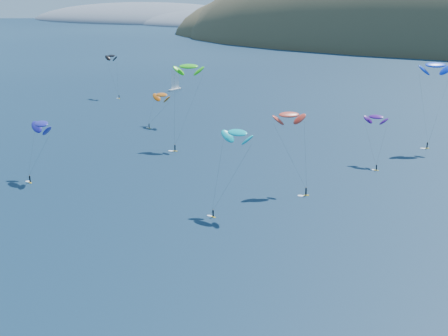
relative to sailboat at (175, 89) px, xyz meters
name	(u,v)px	position (x,y,z in m)	size (l,w,h in m)	color
headland	(163,23)	(-356.93, 533.51, -4.31)	(460.00, 250.00, 60.00)	slate
sailboat	(175,89)	(0.00, 0.00, 0.00)	(9.47, 8.15, 11.62)	silver
kitesurfer_1	(162,95)	(38.28, -69.61, 10.31)	(9.54, 10.74, 13.71)	yellow
kitesurfer_3	(189,67)	(61.65, -88.89, 24.07)	(10.29, 15.19, 27.70)	yellow
kitesurfer_4	(436,65)	(131.51, -56.40, 25.00)	(11.27, 9.89, 28.89)	yellow
kitesurfer_5	(237,133)	(103.25, -137.18, 16.94)	(8.89, 10.97, 20.23)	yellow
kitesurfer_6	(376,117)	(120.65, -82.63, 12.31)	(7.53, 11.09, 15.23)	yellow
kitesurfer_9	(289,115)	(107.59, -117.17, 17.86)	(11.73, 9.04, 21.16)	yellow
kitesurfer_10	(41,124)	(46.01, -138.87, 13.48)	(9.89, 10.57, 16.97)	yellow
kitesurfer_12	(111,56)	(-16.83, -27.50, 17.69)	(11.14, 6.86, 20.77)	yellow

